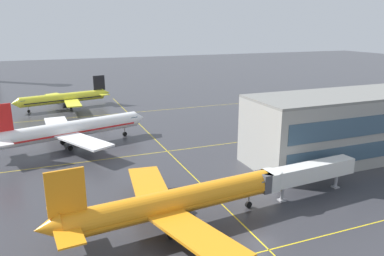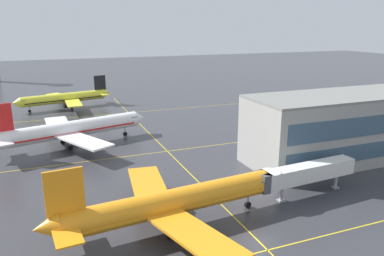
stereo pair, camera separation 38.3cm
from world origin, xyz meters
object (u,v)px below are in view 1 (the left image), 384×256
(airliner_front_gate, at_px, (173,203))
(jet_bridge, at_px, (300,174))
(airliner_second_row, at_px, (71,129))
(airliner_third_row, at_px, (64,98))

(airliner_front_gate, distance_m, jet_bridge, 22.82)
(airliner_front_gate, bearing_deg, airliner_second_row, 103.07)
(airliner_second_row, bearing_deg, jet_bridge, -52.07)
(jet_bridge, bearing_deg, airliner_front_gate, -176.29)
(airliner_second_row, bearing_deg, airliner_front_gate, -76.93)
(airliner_third_row, distance_m, jet_bridge, 92.42)
(airliner_front_gate, relative_size, airliner_third_row, 1.10)
(airliner_second_row, distance_m, airliner_third_row, 44.54)
(airliner_third_row, height_order, jet_bridge, airliner_third_row)
(airliner_second_row, height_order, jet_bridge, airliner_second_row)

